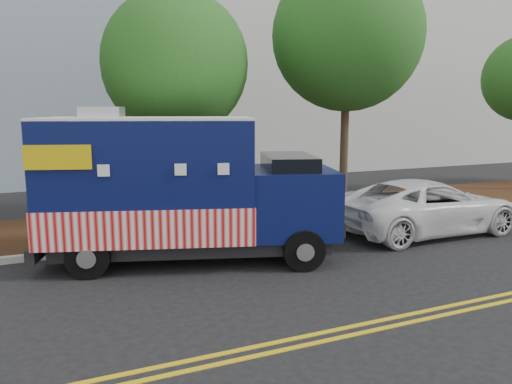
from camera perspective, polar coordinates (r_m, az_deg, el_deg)
name	(u,v)px	position (r m, az deg, el deg)	size (l,w,h in m)	color
ground	(204,258)	(11.58, -6.02, -7.52)	(120.00, 120.00, 0.00)	black
curb	(186,240)	(12.85, -7.97, -5.51)	(120.00, 0.18, 0.15)	#9E9E99
mulch_strip	(166,223)	(14.82, -10.24, -3.56)	(120.00, 4.00, 0.15)	black
centerline_near	(297,338)	(7.74, 4.72, -16.29)	(120.00, 0.10, 0.01)	gold
centerline_far	(305,345)	(7.55, 5.67, -17.02)	(120.00, 0.10, 0.01)	gold
tree_b	(175,64)	(14.85, -9.21, 14.20)	(4.18, 4.18, 6.73)	#38281C
tree_c	(347,36)	(16.55, 10.39, 17.18)	(4.72, 4.72, 8.02)	#38281C
food_truck	(176,192)	(11.20, -9.12, -0.03)	(6.87, 4.20, 3.42)	black
white_car	(427,206)	(14.47, 18.99, -1.57)	(2.45, 5.30, 1.47)	white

